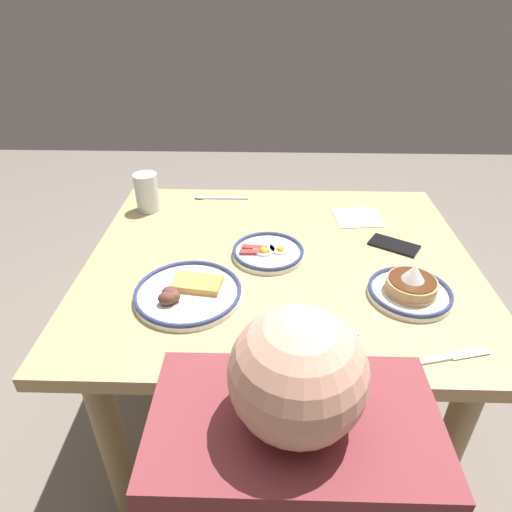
{
  "coord_description": "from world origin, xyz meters",
  "views": [
    {
      "loc": [
        0.04,
        1.09,
        1.45
      ],
      "look_at": [
        0.07,
        0.04,
        0.77
      ],
      "focal_mm": 31.08,
      "sensor_mm": 36.0,
      "label": 1
    }
  ],
  "objects_px": {
    "plate_near_main": "(268,252)",
    "cell_phone": "(394,245)",
    "plate_center_pancakes": "(187,292)",
    "paper_napkin": "(357,218)",
    "drinking_glass": "(147,194)",
    "fork_near": "(318,330)",
    "plate_far_companion": "(410,289)",
    "tea_spoon": "(214,198)",
    "butter_knife": "(443,358)"
  },
  "relations": [
    {
      "from": "paper_napkin",
      "to": "plate_near_main",
      "type": "bearing_deg",
      "value": 39.01
    },
    {
      "from": "plate_center_pancakes",
      "to": "fork_near",
      "type": "distance_m",
      "value": 0.35
    },
    {
      "from": "butter_knife",
      "to": "tea_spoon",
      "type": "height_order",
      "value": "tea_spoon"
    },
    {
      "from": "drinking_glass",
      "to": "cell_phone",
      "type": "xyz_separation_m",
      "value": [
        -0.8,
        0.23,
        -0.05
      ]
    },
    {
      "from": "paper_napkin",
      "to": "fork_near",
      "type": "bearing_deg",
      "value": 72.17
    },
    {
      "from": "plate_far_companion",
      "to": "butter_knife",
      "type": "distance_m",
      "value": 0.22
    },
    {
      "from": "cell_phone",
      "to": "butter_knife",
      "type": "distance_m",
      "value": 0.47
    },
    {
      "from": "fork_near",
      "to": "tea_spoon",
      "type": "xyz_separation_m",
      "value": [
        0.32,
        -0.71,
        0.0
      ]
    },
    {
      "from": "plate_far_companion",
      "to": "paper_napkin",
      "type": "bearing_deg",
      "value": -81.66
    },
    {
      "from": "plate_center_pancakes",
      "to": "butter_knife",
      "type": "bearing_deg",
      "value": 161.01
    },
    {
      "from": "plate_near_main",
      "to": "paper_napkin",
      "type": "distance_m",
      "value": 0.39
    },
    {
      "from": "fork_near",
      "to": "plate_far_companion",
      "type": "bearing_deg",
      "value": -150.32
    },
    {
      "from": "plate_center_pancakes",
      "to": "drinking_glass",
      "type": "relative_size",
      "value": 2.11
    },
    {
      "from": "plate_far_companion",
      "to": "fork_near",
      "type": "relative_size",
      "value": 1.16
    },
    {
      "from": "plate_far_companion",
      "to": "butter_knife",
      "type": "height_order",
      "value": "plate_far_companion"
    },
    {
      "from": "drinking_glass",
      "to": "fork_near",
      "type": "distance_m",
      "value": 0.82
    },
    {
      "from": "drinking_glass",
      "to": "tea_spoon",
      "type": "height_order",
      "value": "drinking_glass"
    },
    {
      "from": "plate_center_pancakes",
      "to": "plate_far_companion",
      "type": "height_order",
      "value": "plate_far_companion"
    },
    {
      "from": "fork_near",
      "to": "butter_knife",
      "type": "height_order",
      "value": "same"
    },
    {
      "from": "plate_far_companion",
      "to": "plate_center_pancakes",
      "type": "bearing_deg",
      "value": 1.95
    },
    {
      "from": "butter_knife",
      "to": "fork_near",
      "type": "bearing_deg",
      "value": -17.19
    },
    {
      "from": "plate_near_main",
      "to": "plate_far_companion",
      "type": "bearing_deg",
      "value": 153.13
    },
    {
      "from": "plate_near_main",
      "to": "fork_near",
      "type": "distance_m",
      "value": 0.34
    },
    {
      "from": "plate_near_main",
      "to": "paper_napkin",
      "type": "bearing_deg",
      "value": -140.99
    },
    {
      "from": "plate_far_companion",
      "to": "drinking_glass",
      "type": "distance_m",
      "value": 0.92
    },
    {
      "from": "drinking_glass",
      "to": "paper_napkin",
      "type": "height_order",
      "value": "drinking_glass"
    },
    {
      "from": "plate_far_companion",
      "to": "fork_near",
      "type": "height_order",
      "value": "plate_far_companion"
    },
    {
      "from": "drinking_glass",
      "to": "butter_knife",
      "type": "xyz_separation_m",
      "value": [
        -0.8,
        0.69,
        -0.06
      ]
    },
    {
      "from": "plate_near_main",
      "to": "drinking_glass",
      "type": "xyz_separation_m",
      "value": [
        0.42,
        -0.29,
        0.05
      ]
    },
    {
      "from": "drinking_glass",
      "to": "fork_near",
      "type": "relative_size",
      "value": 0.72
    },
    {
      "from": "cell_phone",
      "to": "paper_napkin",
      "type": "distance_m",
      "value": 0.2
    },
    {
      "from": "cell_phone",
      "to": "drinking_glass",
      "type": "bearing_deg",
      "value": 16.14
    },
    {
      "from": "butter_knife",
      "to": "tea_spoon",
      "type": "xyz_separation_m",
      "value": [
        0.58,
        -0.79,
        0.0
      ]
    },
    {
      "from": "plate_center_pancakes",
      "to": "paper_napkin",
      "type": "height_order",
      "value": "plate_center_pancakes"
    },
    {
      "from": "tea_spoon",
      "to": "plate_center_pancakes",
      "type": "bearing_deg",
      "value": 89.69
    },
    {
      "from": "cell_phone",
      "to": "paper_napkin",
      "type": "xyz_separation_m",
      "value": [
        0.08,
        -0.18,
        -0.0
      ]
    },
    {
      "from": "plate_center_pancakes",
      "to": "fork_near",
      "type": "height_order",
      "value": "plate_center_pancakes"
    },
    {
      "from": "plate_near_main",
      "to": "cell_phone",
      "type": "height_order",
      "value": "plate_near_main"
    },
    {
      "from": "plate_near_main",
      "to": "plate_center_pancakes",
      "type": "bearing_deg",
      "value": 44.73
    },
    {
      "from": "plate_near_main",
      "to": "tea_spoon",
      "type": "xyz_separation_m",
      "value": [
        0.2,
        -0.38,
        -0.01
      ]
    },
    {
      "from": "butter_knife",
      "to": "cell_phone",
      "type": "bearing_deg",
      "value": -90.48
    },
    {
      "from": "fork_near",
      "to": "tea_spoon",
      "type": "bearing_deg",
      "value": -65.63
    },
    {
      "from": "drinking_glass",
      "to": "tea_spoon",
      "type": "relative_size",
      "value": 0.66
    },
    {
      "from": "cell_phone",
      "to": "fork_near",
      "type": "bearing_deg",
      "value": 87.55
    },
    {
      "from": "fork_near",
      "to": "butter_knife",
      "type": "bearing_deg",
      "value": 162.81
    },
    {
      "from": "drinking_glass",
      "to": "paper_napkin",
      "type": "relative_size",
      "value": 0.87
    },
    {
      "from": "plate_center_pancakes",
      "to": "tea_spoon",
      "type": "height_order",
      "value": "plate_center_pancakes"
    },
    {
      "from": "plate_center_pancakes",
      "to": "tea_spoon",
      "type": "xyz_separation_m",
      "value": [
        -0.0,
        -0.59,
        -0.01
      ]
    },
    {
      "from": "butter_knife",
      "to": "plate_far_companion",
      "type": "bearing_deg",
      "value": -86.05
    },
    {
      "from": "tea_spoon",
      "to": "cell_phone",
      "type": "bearing_deg",
      "value": 151.24
    }
  ]
}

